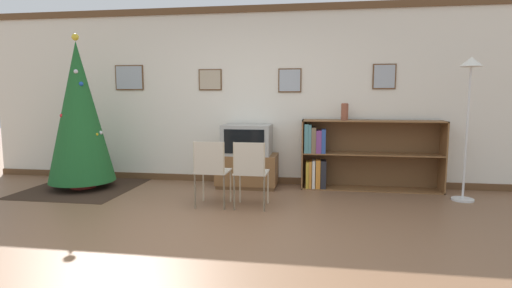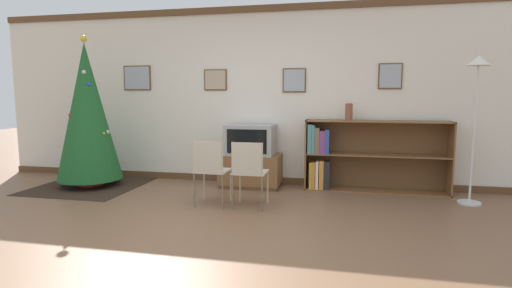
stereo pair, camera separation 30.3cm
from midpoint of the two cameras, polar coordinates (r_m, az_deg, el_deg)
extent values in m
plane|color=brown|center=(3.96, -6.16, -13.27)|extent=(24.00, 24.00, 0.00)
cube|color=silver|center=(6.21, 1.24, 6.84)|extent=(8.69, 0.08, 2.70)
cube|color=brown|center=(6.29, 1.17, 18.77)|extent=(8.69, 0.03, 0.10)
cube|color=brown|center=(6.30, 1.11, -5.08)|extent=(8.69, 0.03, 0.10)
cube|color=brown|center=(6.82, -15.37, 9.09)|extent=(0.47, 0.02, 0.40)
cube|color=#9EA8B2|center=(6.81, -15.42, 9.09)|extent=(0.43, 0.01, 0.36)
cube|color=brown|center=(6.31, -4.43, 9.13)|extent=(0.36, 0.02, 0.33)
cube|color=tan|center=(6.30, -4.46, 9.13)|extent=(0.33, 0.01, 0.29)
cube|color=brown|center=(6.08, 6.93, 9.02)|extent=(0.35, 0.02, 0.36)
cube|color=#9EA8B2|center=(6.06, 6.92, 9.02)|extent=(0.31, 0.01, 0.32)
cube|color=brown|center=(6.10, 20.01, 9.10)|extent=(0.33, 0.02, 0.36)
cube|color=#9EA8B2|center=(6.09, 20.02, 9.11)|extent=(0.29, 0.01, 0.33)
cube|color=#332319|center=(6.54, -21.27, -5.52)|extent=(1.51, 1.61, 0.01)
cylinder|color=maroon|center=(6.53, -21.29, -5.06)|extent=(0.36, 0.36, 0.10)
cone|color=#1E5B28|center=(6.40, -21.72, 4.30)|extent=(0.94, 0.94, 2.03)
sphere|color=yellow|center=(6.45, -22.16, 13.78)|extent=(0.10, 0.10, 0.10)
sphere|color=silver|center=(6.29, -19.18, 1.64)|extent=(0.06, 0.06, 0.06)
sphere|color=silver|center=(6.30, -22.12, 9.50)|extent=(0.06, 0.06, 0.06)
sphere|color=red|center=(6.34, -23.78, 3.81)|extent=(0.05, 0.05, 0.05)
sphere|color=#1E4CB2|center=(6.26, -21.51, 7.96)|extent=(0.06, 0.06, 0.06)
sphere|color=gold|center=(6.21, -19.64, 1.43)|extent=(0.04, 0.04, 0.04)
cube|color=brown|center=(6.03, 0.69, -5.87)|extent=(0.85, 0.51, 0.05)
cube|color=brown|center=(5.98, 0.70, -3.57)|extent=(0.89, 0.53, 0.44)
cube|color=#9E9E99|center=(5.92, 0.70, 0.64)|extent=(0.71, 0.51, 0.44)
cube|color=black|center=(5.66, 0.18, 0.35)|extent=(0.58, 0.01, 0.34)
cube|color=#BCB29E|center=(5.00, -4.48, -3.82)|extent=(0.40, 0.40, 0.02)
cube|color=#BCB29E|center=(4.78, -5.16, -1.91)|extent=(0.35, 0.01, 0.38)
cylinder|color=beige|center=(5.26, -5.77, -5.72)|extent=(0.02, 0.02, 0.42)
cylinder|color=beige|center=(5.17, -1.95, -5.93)|extent=(0.02, 0.02, 0.42)
cylinder|color=beige|center=(4.93, -7.07, -6.61)|extent=(0.02, 0.02, 0.42)
cylinder|color=beige|center=(4.83, -3.01, -6.87)|extent=(0.02, 0.02, 0.42)
cylinder|color=beige|center=(4.89, -7.11, -4.36)|extent=(0.02, 0.02, 0.82)
cylinder|color=beige|center=(4.78, -3.02, -4.57)|extent=(0.02, 0.02, 0.82)
cube|color=#BCB29E|center=(4.88, 0.99, -4.05)|extent=(0.40, 0.40, 0.02)
cube|color=#BCB29E|center=(4.66, 0.54, -2.12)|extent=(0.35, 0.01, 0.38)
cylinder|color=beige|center=(5.14, -0.60, -6.00)|extent=(0.02, 0.02, 0.42)
cylinder|color=beige|center=(5.07, 3.39, -6.19)|extent=(0.02, 0.02, 0.42)
cylinder|color=beige|center=(4.80, -1.56, -6.95)|extent=(0.02, 0.02, 0.42)
cylinder|color=beige|center=(4.73, 2.71, -7.17)|extent=(0.02, 0.02, 0.42)
cylinder|color=beige|center=(4.75, -1.57, -4.64)|extent=(0.02, 0.02, 0.82)
cylinder|color=beige|center=(4.68, 2.73, -4.82)|extent=(0.02, 0.02, 0.82)
cube|color=brown|center=(5.93, 8.66, -1.45)|extent=(0.02, 0.36, 1.01)
cube|color=brown|center=(6.13, 27.32, -1.88)|extent=(0.02, 0.36, 1.01)
cube|color=brown|center=(5.90, 18.33, 3.08)|extent=(1.99, 0.36, 0.02)
cube|color=brown|center=(6.04, 17.97, -6.34)|extent=(1.99, 0.36, 0.02)
cube|color=brown|center=(5.95, 18.16, -1.49)|extent=(1.95, 0.36, 0.02)
cube|color=brown|center=(6.12, 17.99, -1.44)|extent=(1.99, 0.01, 1.01)
cube|color=gold|center=(5.92, 9.33, -4.37)|extent=(0.04, 0.24, 0.38)
cube|color=orange|center=(5.93, 9.75, -4.34)|extent=(0.04, 0.26, 0.39)
cube|color=silver|center=(5.91, 10.21, -4.31)|extent=(0.04, 0.24, 0.40)
cube|color=orange|center=(5.89, 10.81, -4.32)|extent=(0.07, 0.20, 0.41)
cube|color=#232328|center=(5.91, 11.57, -4.35)|extent=(0.08, 0.23, 0.40)
cube|color=teal|center=(5.85, 9.22, 0.79)|extent=(0.05, 0.27, 0.42)
cube|color=teal|center=(5.83, 9.70, 0.71)|extent=(0.04, 0.22, 0.41)
cube|color=#756047|center=(5.85, 10.24, 0.52)|extent=(0.06, 0.26, 0.37)
cube|color=#7A3D7F|center=(5.86, 10.95, 0.31)|extent=(0.07, 0.27, 0.33)
cube|color=#2D4C93|center=(5.83, 11.62, 0.35)|extent=(0.06, 0.22, 0.35)
cylinder|color=brown|center=(5.85, 14.59, 4.42)|extent=(0.10, 0.10, 0.23)
torus|color=brown|center=(5.85, 14.62, 5.56)|extent=(0.09, 0.09, 0.02)
cylinder|color=silver|center=(5.85, 29.49, -7.33)|extent=(0.28, 0.28, 0.03)
cylinder|color=silver|center=(5.71, 30.01, 1.10)|extent=(0.03, 0.03, 1.70)
cone|color=white|center=(5.70, 30.58, 10.23)|extent=(0.28, 0.28, 0.12)
camera|label=1|loc=(0.15, -88.28, 0.21)|focal=28.00mm
camera|label=2|loc=(0.15, 91.72, -0.21)|focal=28.00mm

